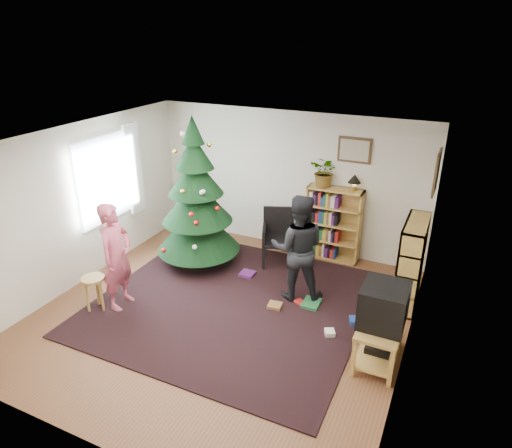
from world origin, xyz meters
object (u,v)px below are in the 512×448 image
at_px(crt_tv, 384,305).
at_px(potted_plant, 325,172).
at_px(stool, 94,285).
at_px(bookshelf_right, 411,262).
at_px(bookshelf_back, 333,223).
at_px(picture_right, 437,172).
at_px(person_standing, 116,257).
at_px(table_lamp, 354,180).
at_px(tv_stand, 380,338).
at_px(person_by_chair, 298,248).
at_px(picture_back, 355,150).
at_px(armchair, 281,234).
at_px(christmas_tree, 197,206).

xyz_separation_m(crt_tv, potted_plant, (-1.50, 2.39, 0.76)).
bearing_deg(stool, bookshelf_right, 27.88).
xyz_separation_m(bookshelf_back, crt_tv, (1.30, -2.39, 0.14)).
xyz_separation_m(bookshelf_right, stool, (-4.04, -2.14, -0.25)).
height_order(picture_right, bookshelf_right, picture_right).
height_order(bookshelf_back, bookshelf_right, same).
relative_size(bookshelf_right, person_standing, 0.81).
xyz_separation_m(person_standing, table_lamp, (2.67, 2.77, 0.69)).
distance_m(tv_stand, person_by_chair, 1.76).
bearing_deg(person_by_chair, crt_tv, 128.10).
bearing_deg(bookshelf_right, person_by_chair, 110.74).
height_order(picture_back, armchair, picture_back).
height_order(armchair, person_standing, person_standing).
distance_m(bookshelf_back, potted_plant, 0.92).
xyz_separation_m(person_standing, person_by_chair, (2.26, 1.29, 0.02)).
distance_m(tv_stand, potted_plant, 3.08).
bearing_deg(person_by_chair, potted_plant, -105.48).
relative_size(bookshelf_back, potted_plant, 2.44).
height_order(picture_back, crt_tv, picture_back).
bearing_deg(tv_stand, christmas_tree, 159.52).
xyz_separation_m(christmas_tree, armchair, (1.26, 0.64, -0.54)).
bearing_deg(person_standing, christmas_tree, -17.15).
bearing_deg(christmas_tree, stool, -107.53).
height_order(picture_right, potted_plant, picture_right).
distance_m(armchair, table_lamp, 1.54).
relative_size(bookshelf_back, person_by_chair, 0.79).
bearing_deg(potted_plant, stool, -128.64).
height_order(picture_right, armchair, picture_right).
relative_size(picture_back, bookshelf_right, 0.42).
xyz_separation_m(armchair, person_by_chair, (0.66, -0.96, 0.31)).
xyz_separation_m(picture_right, potted_plant, (-1.75, 0.59, -0.38)).
bearing_deg(bookshelf_right, christmas_tree, 94.31).
bearing_deg(person_standing, person_by_chair, -65.23).
height_order(tv_stand, potted_plant, potted_plant).
height_order(bookshelf_back, crt_tv, bookshelf_back).
xyz_separation_m(tv_stand, armchair, (-2.07, 1.88, 0.20)).
distance_m(christmas_tree, crt_tv, 3.56).
distance_m(crt_tv, person_by_chair, 1.68).
relative_size(christmas_tree, bookshelf_right, 1.97).
bearing_deg(bookshelf_right, picture_back, 49.26).
relative_size(person_standing, table_lamp, 5.58).
bearing_deg(crt_tv, stool, -170.79).
distance_m(picture_right, bookshelf_back, 2.10).
bearing_deg(stool, person_standing, 46.55).
xyz_separation_m(christmas_tree, person_by_chair, (1.91, -0.32, -0.24)).
xyz_separation_m(crt_tv, person_by_chair, (-1.41, 0.92, 0.02)).
xyz_separation_m(picture_back, tv_stand, (1.07, -2.53, -1.63)).
relative_size(bookshelf_back, table_lamp, 4.52).
height_order(tv_stand, crt_tv, crt_tv).
bearing_deg(picture_back, stool, -132.01).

